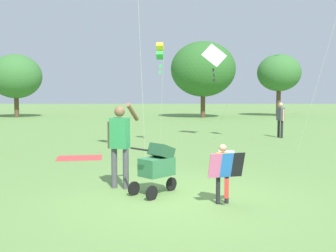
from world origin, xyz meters
name	(u,v)px	position (x,y,z in m)	size (l,w,h in m)	color
ground_plane	(181,198)	(0.00, 0.00, 0.00)	(120.00, 120.00, 0.00)	#668E47
treeline_distant	(216,70)	(3.31, 25.29, 3.75)	(43.59, 5.80, 6.31)	brown
child_with_butterfly_kite	(223,168)	(0.76, -0.39, 0.66)	(0.67, 0.44, 1.10)	#232328
person_adult_flyer	(120,139)	(-1.28, 0.82, 1.05)	(0.66, 0.53, 1.83)	#4C4C51
stroller	(158,164)	(-0.47, 0.33, 0.61)	(0.97, 0.98, 1.03)	black
kite_green_novelty	(160,52)	(-0.64, 8.01, 3.56)	(0.31, 1.44, 3.91)	yellow
kite_blue_high	(215,58)	(1.68, 10.29, 3.52)	(1.52, 3.36, 4.15)	white
person_red_shirt	(280,117)	(4.64, 10.46, 0.92)	(0.31, 0.48, 1.57)	#232328
picnic_blanket	(80,158)	(-3.04, 4.76, 0.01)	(1.36, 0.98, 0.02)	#CC3D3D
cooler_box	(226,157)	(1.39, 3.95, 0.18)	(0.45, 0.33, 0.35)	red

